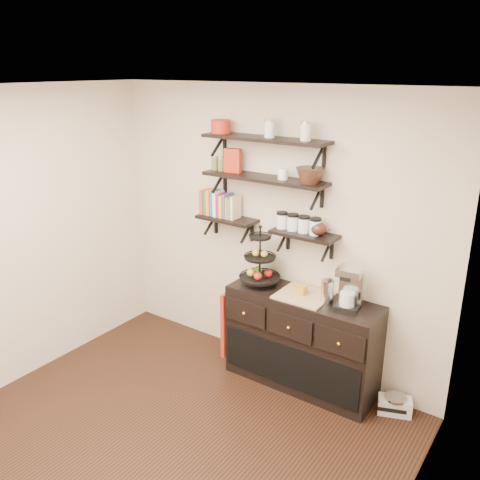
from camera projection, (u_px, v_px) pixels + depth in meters
The scene contains 22 objects.
floor at pixel (148, 457), 3.89m from camera, with size 3.50×3.50×0.00m, color black.
ceiling at pixel (121, 90), 3.01m from camera, with size 3.50×3.50×0.02m, color white.
back_wall at pixel (271, 231), 4.81m from camera, with size 3.50×0.02×2.70m, color beige.
right_wall at pixel (388, 384), 2.50m from camera, with size 0.02×3.50×2.70m, color beige.
shelf_top at pixel (265, 139), 4.42m from camera, with size 1.20×0.27×0.23m.
shelf_mid at pixel (264, 179), 4.53m from camera, with size 1.20×0.27×0.23m.
shelf_low_left at pixel (227, 219), 4.92m from camera, with size 0.60×0.25×0.23m.
shelf_low_right at pixel (304, 235), 4.46m from camera, with size 0.60×0.25×0.23m.
cookbooks at pixel (222, 205), 4.90m from camera, with size 0.40×0.15×0.26m.
glass_canisters at pixel (298, 224), 4.47m from camera, with size 0.43×0.10×0.13m.
sideboard at pixel (302, 341), 4.65m from camera, with size 1.40×0.50×0.92m.
fruit_stand at pixel (260, 265), 4.69m from camera, with size 0.38×0.38×0.55m.
candle at pixel (301, 290), 4.50m from camera, with size 0.08×0.08×0.08m, color #B6792A.
coffee_maker at pixel (350, 288), 4.24m from camera, with size 0.22×0.21×0.37m.
thermal_carafe at pixel (327, 292), 4.32m from camera, with size 0.11×0.11×0.22m, color silver.
apron at pixel (231, 321), 4.96m from camera, with size 0.04×0.28×0.66m, color #B32713.
radio at pixel (395, 405), 4.35m from camera, with size 0.31×0.24×0.17m.
recipe_box at pixel (233, 161), 4.67m from camera, with size 0.16×0.06×0.22m, color #AC2613.
walnut_bowl at pixel (310, 176), 4.26m from camera, with size 0.24×0.24×0.13m, color black, non-canonical shape.
ramekins at pixel (283, 174), 4.40m from camera, with size 0.09×0.09×0.10m, color white.
teapot at pixel (319, 228), 4.36m from camera, with size 0.19×0.14×0.14m, color #3A1811, non-canonical shape.
red_pot at pixel (221, 126), 4.64m from camera, with size 0.18×0.18×0.12m, color #AC2613.
Camera 1 is at (2.37, -2.17, 2.84)m, focal length 38.00 mm.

